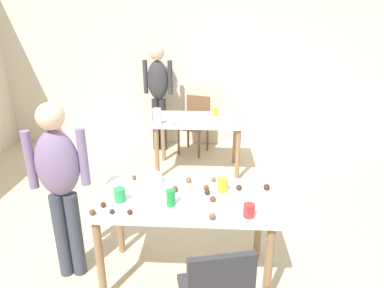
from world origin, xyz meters
name	(u,v)px	position (x,y,z in m)	size (l,w,h in m)	color
ground_plane	(187,278)	(0.00, 0.00, 0.00)	(6.40, 6.40, 0.00)	beige
wall_back	(201,65)	(0.00, 3.20, 1.30)	(6.40, 0.10, 2.60)	beige
dining_table_near	(186,209)	(-0.01, 0.03, 0.65)	(1.35, 0.68, 0.75)	white
dining_table_far	(198,126)	(0.00, 2.11, 0.64)	(1.16, 0.72, 0.75)	white
chair_far_table	(195,121)	(-0.07, 2.82, 0.50)	(0.52, 0.52, 0.87)	brown
person_girl_near	(60,179)	(-0.96, 0.01, 0.89)	(0.45, 0.26, 1.48)	#383D4C
person_adult_far	(158,89)	(-0.64, 2.85, 0.99)	(0.45, 0.23, 1.63)	#28282D
mixing_bowl	(149,179)	(-0.33, 0.25, 0.78)	(0.21, 0.21, 0.06)	white
soda_can	(171,198)	(-0.11, -0.10, 0.81)	(0.07, 0.07, 0.12)	#198438
fork_near	(189,198)	(0.02, 0.01, 0.75)	(0.17, 0.02, 0.01)	silver
cup_near_0	(249,210)	(0.45, -0.21, 0.80)	(0.08, 0.08, 0.09)	red
cup_near_1	(120,195)	(-0.49, -0.06, 0.80)	(0.09, 0.09, 0.11)	green
cup_near_2	(223,185)	(0.28, 0.14, 0.80)	(0.08, 0.08, 0.11)	yellow
cake_ball_0	(213,180)	(0.20, 0.29, 0.77)	(0.04, 0.04, 0.04)	brown
cake_ball_1	(212,216)	(0.20, -0.27, 0.77)	(0.05, 0.05, 0.05)	brown
cake_ball_2	(92,212)	(-0.63, -0.26, 0.77)	(0.05, 0.05, 0.05)	brown
cake_ball_3	(239,188)	(0.41, 0.16, 0.77)	(0.05, 0.05, 0.05)	#3D2319
cake_ball_4	(213,199)	(0.20, -0.03, 0.77)	(0.05, 0.05, 0.05)	brown
cake_ball_5	(266,187)	(0.62, 0.18, 0.78)	(0.05, 0.05, 0.05)	#3D2319
cake_ball_6	(189,180)	(0.00, 0.27, 0.77)	(0.05, 0.05, 0.05)	brown
cake_ball_7	(134,177)	(-0.46, 0.29, 0.77)	(0.04, 0.04, 0.04)	brown
cake_ball_8	(206,188)	(0.15, 0.14, 0.77)	(0.05, 0.05, 0.05)	brown
cake_ball_9	(175,189)	(-0.10, 0.10, 0.78)	(0.05, 0.05, 0.05)	brown
cake_ball_10	(207,192)	(0.16, 0.07, 0.77)	(0.04, 0.04, 0.04)	#3D2319
cake_ball_11	(130,212)	(-0.38, -0.24, 0.77)	(0.04, 0.04, 0.04)	#3D2319
cake_ball_12	(112,211)	(-0.50, -0.24, 0.77)	(0.04, 0.04, 0.04)	#3D2319
cake_ball_13	(103,205)	(-0.59, -0.15, 0.77)	(0.04, 0.04, 0.04)	#3D2319
pitcher_far	(157,117)	(-0.50, 1.81, 0.85)	(0.11, 0.11, 0.21)	white
cup_far_0	(216,112)	(0.24, 2.24, 0.81)	(0.07, 0.07, 0.11)	yellow
cup_far_1	(236,122)	(0.48, 1.80, 0.80)	(0.09, 0.09, 0.10)	white
donut_far_0	(173,123)	(-0.30, 1.85, 0.77)	(0.10, 0.10, 0.03)	pink
donut_far_1	(236,117)	(0.50, 2.16, 0.77)	(0.13, 0.13, 0.04)	pink
donut_far_2	(206,114)	(0.10, 2.26, 0.77)	(0.14, 0.14, 0.04)	pink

